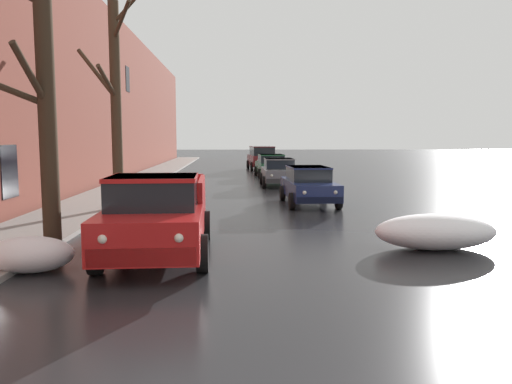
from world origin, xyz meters
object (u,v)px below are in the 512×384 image
Objects in this scene: sedan_green_parked_far_down_block at (271,165)px; fire_hydrant at (101,228)px; bare_tree_second_along_sidewalk at (42,92)px; bare_tree_mid_block at (116,100)px; pickup_truck_red_approaching_near_lane at (157,215)px; sedan_grey_parked_kerbside_mid at (279,171)px; suv_maroon_queued_behind_truck at (262,157)px; sedan_darkblue_parked_kerbside_close at (309,184)px.

sedan_green_parked_far_down_block is 6.14× the size of fire_hydrant.
bare_tree_mid_block is at bearing 89.37° from bare_tree_second_along_sidewalk.
bare_tree_second_along_sidewalk reaches higher than fire_hydrant.
bare_tree_mid_block is (0.07, 6.36, 0.32)m from bare_tree_second_along_sidewalk.
pickup_truck_red_approaching_near_lane is 7.21× the size of fire_hydrant.
sedan_grey_parked_kerbside_mid is 14.99m from fire_hydrant.
bare_tree_mid_block is 1.72× the size of suv_maroon_queued_behind_truck.
suv_maroon_queued_behind_truck is (6.25, 27.96, -2.46)m from bare_tree_second_along_sidewalk.
bare_tree_second_along_sidewalk reaches higher than sedan_grey_parked_kerbside_mid.
bare_tree_mid_block reaches higher than bare_tree_second_along_sidewalk.
bare_tree_second_along_sidewalk is 1.48× the size of suv_maroon_queued_behind_truck.
sedan_grey_parked_kerbside_mid reaches higher than fire_hydrant.
fire_hydrant is at bearing 137.22° from pickup_truck_red_approaching_near_lane.
sedan_green_parked_far_down_block is 20.89m from fire_hydrant.
bare_tree_second_along_sidewalk is 10.68m from sedan_darkblue_parked_kerbside_close.
suv_maroon_queued_behind_truck is (-0.14, 12.89, 0.24)m from sedan_grey_parked_kerbside_mid.
sedan_green_parked_far_down_block is at bearing -88.20° from suv_maroon_queued_behind_truck.
sedan_grey_parked_kerbside_mid is 6.20m from sedan_green_parked_far_down_block.
pickup_truck_red_approaching_near_lane is at bearing -97.79° from suv_maroon_queued_behind_truck.
sedan_darkblue_parked_kerbside_close is 0.97× the size of sedan_green_parked_far_down_block.
sedan_grey_parked_kerbside_mid is at bearing 93.42° from sedan_darkblue_parked_kerbside_close.
sedan_darkblue_parked_kerbside_close is 8.94m from fire_hydrant.
bare_tree_second_along_sidewalk is 1.52× the size of sedan_green_parked_far_down_block.
bare_tree_mid_block is at bearing -125.93° from sedan_grey_parked_kerbside_mid.
pickup_truck_red_approaching_near_lane is at bearing -42.78° from fire_hydrant.
bare_tree_mid_block is 1.77× the size of sedan_green_parked_far_down_block.
bare_tree_second_along_sidewalk reaches higher than sedan_green_parked_far_down_block.
fire_hydrant is (0.74, -5.19, -3.41)m from bare_tree_mid_block.
sedan_darkblue_parked_kerbside_close is (6.82, 7.77, -2.70)m from bare_tree_second_along_sidewalk.
sedan_darkblue_parked_kerbside_close and sedan_green_parked_far_down_block have the same top height.
sedan_grey_parked_kerbside_mid is (-0.44, 7.31, -0.00)m from sedan_darkblue_parked_kerbside_close.
sedan_green_parked_far_down_block is 6.69m from suv_maroon_queued_behind_truck.
fire_hydrant is at bearing 55.51° from bare_tree_second_along_sidewalk.
fire_hydrant is (-5.44, -26.79, -0.63)m from suv_maroon_queued_behind_truck.
pickup_truck_red_approaching_near_lane is (2.31, -6.65, -2.88)m from bare_tree_mid_block.
bare_tree_mid_block reaches higher than fire_hydrant.
sedan_grey_parked_kerbside_mid is (4.00, 15.36, -0.13)m from pickup_truck_red_approaching_near_lane.
sedan_darkblue_parked_kerbside_close and sedan_grey_parked_kerbside_mid have the same top height.
suv_maroon_queued_behind_truck is (-0.21, 6.68, 0.23)m from sedan_green_parked_far_down_block.
bare_tree_mid_block is 1.98× the size of sedan_grey_parked_kerbside_mid.
pickup_truck_red_approaching_near_lane reaches higher than sedan_green_parked_far_down_block.
sedan_green_parked_far_down_block is (4.08, 21.56, -0.13)m from pickup_truck_red_approaching_near_lane.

